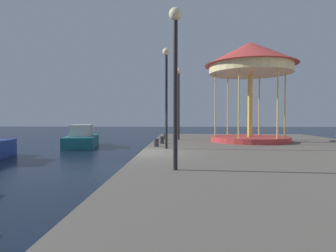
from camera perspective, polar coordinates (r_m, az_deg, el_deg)
ground_plane at (r=12.20m, az=-5.50°, el=-8.88°), size 120.00×120.00×0.00m
quay_dock at (r=12.82m, az=22.80°, el=-6.67°), size 12.19×27.10×0.80m
motorboat_teal at (r=22.95m, az=-16.73°, el=-2.42°), size 3.09×5.40×1.70m
carousel at (r=18.10m, az=16.01°, el=11.25°), size 5.41×5.41×5.92m
lamp_post_near_edge at (r=7.98m, az=1.49°, el=13.02°), size 0.36×0.36×4.40m
lamp_post_mid_promenade at (r=13.36m, az=-0.33°, el=8.99°), size 0.36×0.36×4.63m
lamp_post_far_end at (r=18.73m, az=2.14°, el=6.85°), size 0.36×0.36×4.62m
bollard_north at (r=14.21m, az=-2.34°, el=-3.31°), size 0.24×0.24×0.40m
bollard_center at (r=19.07m, az=-0.56°, el=-2.04°), size 0.24×0.24×0.40m
bollard_south at (r=15.90m, az=-1.23°, el=-2.78°), size 0.24×0.24×0.40m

